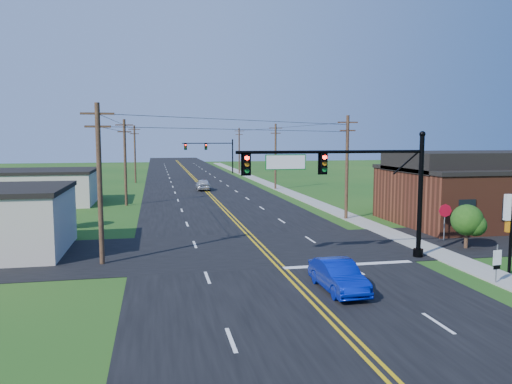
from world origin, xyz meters
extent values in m
plane|color=#164714|center=(0.00, 0.00, 0.00)|extent=(260.00, 260.00, 0.00)
cube|color=black|center=(0.00, 50.00, 0.02)|extent=(16.00, 220.00, 0.04)
cube|color=black|center=(0.00, 12.00, 0.02)|extent=(70.00, 10.00, 0.04)
cube|color=gray|center=(10.50, 40.00, 0.04)|extent=(2.00, 160.00, 0.08)
cylinder|color=black|center=(8.80, 8.00, 3.60)|extent=(0.28, 0.28, 7.20)
cylinder|color=black|center=(8.80, 8.00, 0.25)|extent=(0.60, 0.60, 0.50)
sphere|color=black|center=(8.80, 8.00, 7.30)|extent=(0.36, 0.36, 0.36)
cylinder|color=black|center=(3.30, 8.00, 6.30)|extent=(11.00, 0.18, 0.18)
cube|color=#055E18|center=(0.60, 8.00, 5.75)|extent=(2.30, 0.06, 0.85)
cylinder|color=black|center=(8.80, 80.00, 3.60)|extent=(0.28, 0.28, 7.20)
cylinder|color=black|center=(8.80, 80.00, 0.25)|extent=(0.60, 0.60, 0.50)
sphere|color=black|center=(8.80, 80.00, 7.30)|extent=(0.36, 0.36, 0.36)
cylinder|color=black|center=(3.80, 80.00, 6.00)|extent=(10.00, 0.18, 0.18)
cube|color=#055E18|center=(0.60, 80.00, 5.45)|extent=(2.30, 0.06, 0.85)
cube|color=brown|center=(20.00, 18.00, 2.20)|extent=(14.00, 11.00, 4.40)
cube|color=black|center=(20.00, 18.00, 4.55)|extent=(14.20, 11.20, 0.30)
cube|color=beige|center=(-19.00, 38.00, 1.70)|extent=(12.00, 9.00, 3.40)
cube|color=black|center=(-19.00, 38.00, 3.55)|extent=(12.20, 9.20, 0.30)
cylinder|color=#372219|center=(-9.50, 10.00, 4.50)|extent=(0.28, 0.28, 9.00)
cube|color=#372219|center=(-9.50, 10.00, 8.40)|extent=(1.80, 0.12, 0.12)
cube|color=#372219|center=(-9.50, 10.00, 7.70)|extent=(1.40, 0.12, 0.12)
cylinder|color=#372219|center=(-9.50, 35.00, 4.50)|extent=(0.28, 0.28, 9.00)
cube|color=#372219|center=(-9.50, 35.00, 8.40)|extent=(1.80, 0.12, 0.12)
cube|color=#372219|center=(-9.50, 35.00, 7.70)|extent=(1.40, 0.12, 0.12)
cylinder|color=#372219|center=(-9.50, 62.00, 4.50)|extent=(0.28, 0.28, 9.00)
cube|color=#372219|center=(-9.50, 62.00, 8.40)|extent=(1.80, 0.12, 0.12)
cube|color=#372219|center=(-9.50, 62.00, 7.70)|extent=(1.40, 0.12, 0.12)
cylinder|color=#372219|center=(9.80, 22.00, 4.50)|extent=(0.28, 0.28, 9.00)
cube|color=#372219|center=(9.80, 22.00, 8.40)|extent=(1.80, 0.12, 0.12)
cube|color=#372219|center=(9.80, 22.00, 7.70)|extent=(1.40, 0.12, 0.12)
cylinder|color=#372219|center=(9.80, 48.00, 4.50)|extent=(0.28, 0.28, 9.00)
cube|color=#372219|center=(9.80, 48.00, 8.40)|extent=(1.80, 0.12, 0.12)
cube|color=#372219|center=(9.80, 48.00, 7.70)|extent=(1.40, 0.12, 0.12)
cylinder|color=#372219|center=(9.80, 78.00, 4.50)|extent=(0.28, 0.28, 9.00)
cube|color=#372219|center=(9.80, 78.00, 8.40)|extent=(1.80, 0.12, 0.12)
cube|color=#372219|center=(9.80, 78.00, 7.70)|extent=(1.40, 0.12, 0.12)
cylinder|color=#372219|center=(16.00, 26.00, 0.92)|extent=(0.24, 0.24, 1.85)
sphere|color=#1B4610|center=(16.00, 26.00, 2.60)|extent=(3.00, 3.00, 3.00)
cylinder|color=#372219|center=(13.00, 9.50, 0.66)|extent=(0.24, 0.24, 1.32)
sphere|color=#1B4610|center=(13.00, 9.50, 1.86)|extent=(2.00, 2.00, 2.00)
cylinder|color=#372219|center=(-14.00, 22.00, 0.77)|extent=(0.24, 0.24, 1.54)
sphere|color=#1B4610|center=(-14.00, 22.00, 2.17)|extent=(2.40, 2.40, 2.40)
imported|color=#071AA1|center=(1.71, 2.62, 0.71)|extent=(1.63, 4.35, 1.42)
imported|color=#BABABF|center=(-0.14, 48.56, 0.76)|extent=(1.88, 4.49, 1.52)
cylinder|color=slate|center=(9.65, 2.19, 0.98)|extent=(0.07, 0.07, 1.96)
cube|color=white|center=(9.65, 2.17, 1.56)|extent=(0.49, 0.08, 0.27)
cube|color=white|center=(9.65, 2.17, 1.20)|extent=(0.49, 0.08, 0.49)
cube|color=black|center=(9.65, 2.17, 0.85)|extent=(0.40, 0.07, 0.20)
cylinder|color=slate|center=(13.00, 12.00, 1.20)|extent=(0.09, 0.09, 2.39)
cylinder|color=#9F091C|center=(13.00, 11.97, 2.11)|extent=(0.91, 0.16, 0.91)
cylinder|color=black|center=(11.59, 3.71, 2.03)|extent=(0.18, 0.18, 4.07)
camera|label=1|loc=(-6.49, -18.63, 7.09)|focal=35.00mm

